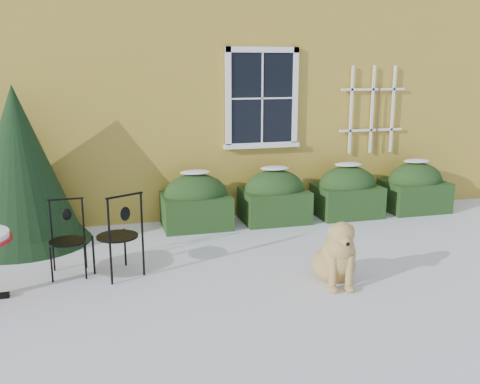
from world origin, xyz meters
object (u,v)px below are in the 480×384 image
object	(u,v)px
dog	(337,257)
patio_chair_near	(119,234)
patio_chair_far	(68,238)
evergreen_shrub	(20,181)

from	to	relation	value
dog	patio_chair_near	bearing A→B (deg)	169.12
patio_chair_far	dog	xyz separation A→B (m)	(3.02, -1.14, -0.13)
dog	patio_chair_far	bearing A→B (deg)	169.15
evergreen_shrub	dog	size ratio (longest dim) A/B	2.55
evergreen_shrub	patio_chair_near	bearing A→B (deg)	-52.54
evergreen_shrub	dog	xyz separation A→B (m)	(3.68, -2.57, -0.58)
patio_chair_far	dog	distance (m)	3.23
evergreen_shrub	patio_chair_far	size ratio (longest dim) A/B	2.45
evergreen_shrub	dog	world-z (taller)	evergreen_shrub
patio_chair_near	patio_chair_far	world-z (taller)	patio_chair_near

